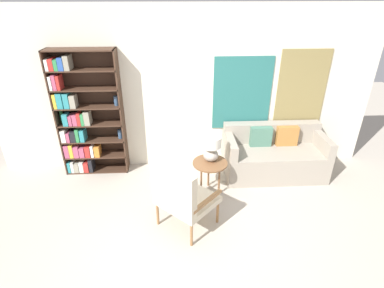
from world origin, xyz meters
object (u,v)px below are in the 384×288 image
object	(u,v)px
bookshelf	(82,119)
couch	(273,155)
armchair	(181,195)
side_table	(210,166)
table_lamp	(211,147)

from	to	relation	value
bookshelf	couch	bearing A→B (deg)	-4.51
bookshelf	armchair	size ratio (longest dim) A/B	2.08
bookshelf	side_table	xyz separation A→B (m)	(2.03, -0.75, -0.49)
bookshelf	side_table	size ratio (longest dim) A/B	3.90
bookshelf	armchair	distance (m)	2.25
side_table	table_lamp	xyz separation A→B (m)	(0.02, 0.06, 0.29)
bookshelf	side_table	world-z (taller)	bookshelf
bookshelf	table_lamp	distance (m)	2.17
couch	table_lamp	distance (m)	1.29
bookshelf	table_lamp	size ratio (longest dim) A/B	5.16
table_lamp	bookshelf	bearing A→B (deg)	161.30
table_lamp	couch	bearing A→B (deg)	21.31
side_table	couch	bearing A→B (deg)	23.62
armchair	table_lamp	world-z (taller)	armchair
armchair	table_lamp	distance (m)	1.01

